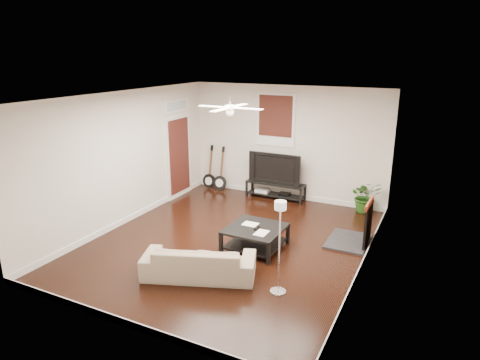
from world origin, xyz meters
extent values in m
cube|color=black|center=(0.00, 0.00, 0.00)|extent=(5.00, 6.00, 0.01)
cube|color=white|center=(0.00, 0.00, 2.80)|extent=(5.00, 6.00, 0.01)
cube|color=silver|center=(0.00, 3.00, 1.40)|extent=(5.00, 0.01, 2.80)
cube|color=silver|center=(0.00, -3.00, 1.40)|extent=(5.00, 0.01, 2.80)
cube|color=silver|center=(-2.50, 0.00, 1.40)|extent=(0.01, 6.00, 2.80)
cube|color=silver|center=(2.50, 0.00, 1.40)|extent=(0.01, 6.00, 2.80)
cube|color=#AC4F37|center=(2.49, 1.00, 1.40)|extent=(0.02, 2.20, 2.80)
cube|color=black|center=(2.20, 1.00, 0.46)|extent=(0.80, 1.10, 0.92)
cube|color=#39170F|center=(-0.30, 2.97, 1.95)|extent=(1.00, 0.06, 1.30)
cube|color=white|center=(-2.46, 1.90, 1.25)|extent=(0.08, 1.00, 2.50)
cube|color=black|center=(-0.18, 2.78, 0.21)|extent=(1.49, 0.40, 0.42)
imported|color=black|center=(-0.18, 2.80, 0.80)|extent=(1.34, 0.18, 0.77)
cube|color=black|center=(0.54, -0.05, 0.21)|extent=(1.02, 1.02, 0.42)
imported|color=#C7B295|center=(0.14, -1.39, 0.27)|extent=(1.96, 1.31, 0.53)
imported|color=#225117|center=(2.02, 2.82, 0.38)|extent=(0.85, 0.80, 0.75)
camera|label=1|loc=(3.51, -6.68, 3.53)|focal=31.67mm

